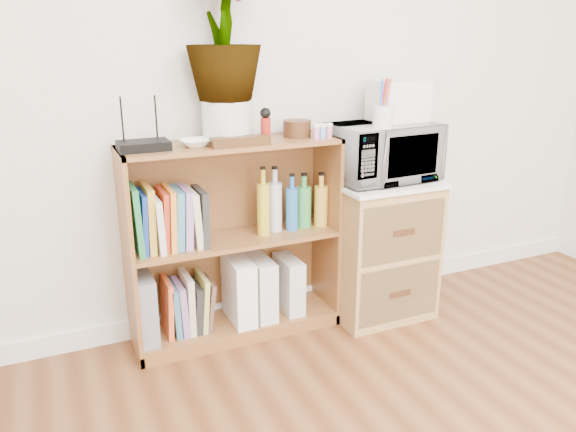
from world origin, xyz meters
TOP-DOWN VIEW (x-y plane):
  - skirting_board at (0.00, 2.24)m, footprint 4.00×0.02m
  - bookshelf at (-0.35, 2.10)m, footprint 1.00×0.30m
  - wicker_unit at (0.40, 2.02)m, footprint 0.50×0.45m
  - microwave at (0.40, 2.02)m, footprint 0.52×0.37m
  - pen_cup at (0.32, 1.91)m, footprint 0.09×0.09m
  - small_appliance at (0.51, 2.06)m, footprint 0.25×0.21m
  - router at (-0.74, 2.08)m, footprint 0.21×0.14m
  - white_bowl at (-0.52, 2.07)m, footprint 0.13×0.13m
  - plant_pot at (-0.36, 2.12)m, footprint 0.22×0.22m
  - potted_plant at (-0.36, 2.12)m, footprint 0.33×0.33m
  - trinket_box at (-0.34, 2.00)m, footprint 0.26×0.06m
  - kokeshi_doll at (-0.20, 2.06)m, footprint 0.05×0.05m
  - wooden_bowl at (-0.02, 2.11)m, footprint 0.13×0.13m
  - paint_jars at (0.06, 2.01)m, footprint 0.12×0.04m
  - file_box at (-0.80, 2.10)m, footprint 0.10×0.26m
  - magazine_holder_left at (-0.34, 2.09)m, footprint 0.10×0.26m
  - magazine_holder_mid at (-0.23, 2.09)m, footprint 0.10×0.24m
  - magazine_holder_right at (-0.07, 2.09)m, footprint 0.09×0.22m
  - cookbooks at (-0.66, 2.10)m, footprint 0.32×0.20m
  - liquor_bottles at (-0.06, 2.10)m, footprint 0.37×0.07m
  - lower_books at (-0.60, 2.10)m, footprint 0.23×0.19m

SIDE VIEW (x-z plane):
  - skirting_board at x=0.00m, z-range 0.00..0.10m
  - lower_books at x=-0.60m, z-range 0.06..0.34m
  - magazine_holder_right at x=-0.07m, z-range 0.07..0.35m
  - magazine_holder_mid at x=-0.23m, z-range 0.07..0.37m
  - file_box at x=-0.80m, z-range 0.07..0.39m
  - magazine_holder_left at x=-0.34m, z-range 0.07..0.39m
  - wicker_unit at x=0.40m, z-range 0.00..0.70m
  - bookshelf at x=-0.35m, z-range 0.00..0.95m
  - cookbooks at x=-0.66m, z-range 0.48..0.78m
  - liquor_bottles at x=-0.06m, z-range 0.48..0.80m
  - microwave at x=0.40m, z-range 0.72..1.00m
  - white_bowl at x=-0.52m, z-range 0.95..0.98m
  - router at x=-0.74m, z-range 0.95..0.99m
  - trinket_box at x=-0.34m, z-range 0.95..0.99m
  - paint_jars at x=0.06m, z-range 0.95..1.01m
  - wooden_bowl at x=-0.02m, z-range 0.95..1.03m
  - kokeshi_doll at x=-0.20m, z-range 0.95..1.05m
  - plant_pot at x=-0.36m, z-range 0.95..1.13m
  - pen_cup at x=0.32m, z-range 1.00..1.10m
  - small_appliance at x=0.51m, z-range 1.00..1.20m
  - potted_plant at x=-0.36m, z-range 1.13..1.72m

